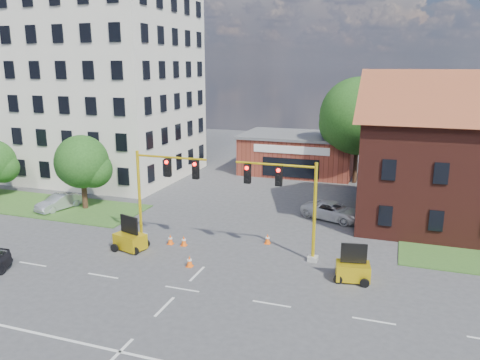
{
  "coord_description": "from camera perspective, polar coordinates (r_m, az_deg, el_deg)",
  "views": [
    {
      "loc": [
        10.42,
        -20.81,
        11.78
      ],
      "look_at": [
        -0.11,
        10.0,
        3.72
      ],
      "focal_mm": 35.0,
      "sensor_mm": 36.0,
      "label": 1
    }
  ],
  "objects": [
    {
      "name": "cone_a",
      "position": [
        31.66,
        -6.87,
        -7.38
      ],
      "size": [
        0.4,
        0.4,
        0.7
      ],
      "color": "#FF5A0D",
      "rests_on": "ground"
    },
    {
      "name": "cone_d",
      "position": [
        31.83,
        3.38,
        -7.18
      ],
      "size": [
        0.4,
        0.4,
        0.7
      ],
      "color": "#FF5A0D",
      "rests_on": "ground"
    },
    {
      "name": "pickup_white",
      "position": [
        37.22,
        11.26,
        -3.71
      ],
      "size": [
        5.4,
        3.73,
        1.37
      ],
      "primitive_type": "imported",
      "rotation": [
        0.0,
        0.0,
        1.24
      ],
      "color": "silver",
      "rests_on": "ground"
    },
    {
      "name": "office_block",
      "position": [
        52.46,
        -16.94,
        11.72
      ],
      "size": [
        18.4,
        15.4,
        20.6
      ],
      "color": "silver",
      "rests_on": "ground"
    },
    {
      "name": "ground",
      "position": [
        26.09,
        -7.08,
        -13.05
      ],
      "size": [
        120.0,
        120.0,
        0.0
      ],
      "primitive_type": "plane",
      "color": "#3E3E41",
      "rests_on": "ground"
    },
    {
      "name": "tree_large",
      "position": [
        48.3,
        14.69,
        7.2
      ],
      "size": [
        8.09,
        7.7,
        10.65
      ],
      "color": "#342112",
      "rests_on": "ground"
    },
    {
      "name": "signal_mast_east",
      "position": [
        28.59,
        5.89,
        -2.13
      ],
      "size": [
        5.3,
        0.6,
        6.2
      ],
      "color": "gray",
      "rests_on": "ground"
    },
    {
      "name": "cone_c",
      "position": [
        28.53,
        -6.18,
        -9.82
      ],
      "size": [
        0.4,
        0.4,
        0.7
      ],
      "color": "#FF5A0D",
      "rests_on": "ground"
    },
    {
      "name": "grass_verge_nw",
      "position": [
        44.86,
        -24.83,
        -2.58
      ],
      "size": [
        22.0,
        6.0,
        0.08
      ],
      "primitive_type": "cube",
      "color": "#315821",
      "rests_on": "ground"
    },
    {
      "name": "brick_shop",
      "position": [
        52.73,
        7.17,
        3.29
      ],
      "size": [
        12.4,
        8.4,
        4.3
      ],
      "color": "maroon",
      "rests_on": "ground"
    },
    {
      "name": "sedan_silver_front",
      "position": [
        41.74,
        -21.19,
        -2.52
      ],
      "size": [
        2.26,
        4.15,
        1.3
      ],
      "primitive_type": "imported",
      "rotation": [
        0.0,
        0.0,
        -0.24
      ],
      "color": "#B7BAC0",
      "rests_on": "ground"
    },
    {
      "name": "signal_mast_west",
      "position": [
        31.6,
        -9.68,
        -0.69
      ],
      "size": [
        5.3,
        0.6,
        6.2
      ],
      "color": "gray",
      "rests_on": "ground"
    },
    {
      "name": "cone_b",
      "position": [
        32.04,
        -8.49,
        -7.17
      ],
      "size": [
        0.4,
        0.4,
        0.7
      ],
      "color": "#FF5A0D",
      "rests_on": "ground"
    },
    {
      "name": "trailer_west",
      "position": [
        31.52,
        -13.25,
        -7.08
      ],
      "size": [
        2.22,
        1.79,
        2.2
      ],
      "rotation": [
        0.0,
        0.0,
        -0.29
      ],
      "color": "yellow",
      "rests_on": "ground"
    },
    {
      "name": "trailer_east",
      "position": [
        27.28,
        13.59,
        -10.57
      ],
      "size": [
        2.02,
        1.52,
        2.09
      ],
      "rotation": [
        0.0,
        0.0,
        0.17
      ],
      "color": "yellow",
      "rests_on": "ground"
    },
    {
      "name": "lane_markings",
      "position": [
        23.76,
        -10.35,
        -16.05
      ],
      "size": [
        60.0,
        36.0,
        0.01
      ],
      "primitive_type": null,
      "color": "silver",
      "rests_on": "ground"
    },
    {
      "name": "tree_nw_front",
      "position": [
        40.42,
        -18.39,
        1.88
      ],
      "size": [
        4.6,
        4.38,
        6.22
      ],
      "color": "#342112",
      "rests_on": "ground"
    }
  ]
}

